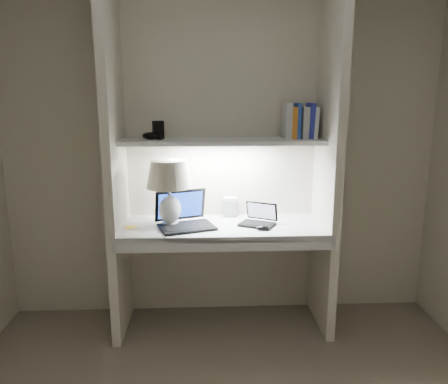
{
  "coord_description": "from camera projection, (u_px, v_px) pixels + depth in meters",
  "views": [
    {
      "loc": [
        -0.13,
        -1.73,
        1.66
      ],
      "look_at": [
        -0.0,
        1.05,
        1.05
      ],
      "focal_mm": 35.0,
      "sensor_mm": 36.0,
      "label": 1
    }
  ],
  "objects": [
    {
      "name": "back_wall",
      "position": [
        221.0,
        152.0,
        3.25
      ],
      "size": [
        3.2,
        0.01,
        2.5
      ],
      "primitive_type": "cube",
      "color": "beige",
      "rests_on": "floor"
    },
    {
      "name": "alcove_panel_left",
      "position": [
        115.0,
        158.0,
        2.94
      ],
      "size": [
        0.06,
        0.55,
        2.5
      ],
      "primitive_type": "cube",
      "color": "beige",
      "rests_on": "floor"
    },
    {
      "name": "alcove_panel_right",
      "position": [
        328.0,
        157.0,
        3.01
      ],
      "size": [
        0.06,
        0.55,
        2.5
      ],
      "primitive_type": "cube",
      "color": "beige",
      "rests_on": "floor"
    },
    {
      "name": "desk",
      "position": [
        223.0,
        228.0,
        3.08
      ],
      "size": [
        1.4,
        0.55,
        0.04
      ],
      "primitive_type": "cube",
      "color": "white",
      "rests_on": "alcove_panel_left"
    },
    {
      "name": "desk_apron",
      "position": [
        225.0,
        244.0,
        2.84
      ],
      "size": [
        1.46,
        0.03,
        0.1
      ],
      "primitive_type": "cube",
      "color": "silver",
      "rests_on": "desk"
    },
    {
      "name": "shelf",
      "position": [
        222.0,
        141.0,
        3.05
      ],
      "size": [
        1.4,
        0.36,
        0.03
      ],
      "primitive_type": "cube",
      "color": "silver",
      "rests_on": "back_wall"
    },
    {
      "name": "strip_light",
      "position": [
        222.0,
        144.0,
        3.05
      ],
      "size": [
        0.6,
        0.04,
        0.02
      ],
      "primitive_type": "cube",
      "color": "white",
      "rests_on": "shelf"
    },
    {
      "name": "table_lamp",
      "position": [
        169.0,
        182.0,
        3.01
      ],
      "size": [
        0.31,
        0.31,
        0.46
      ],
      "color": "white",
      "rests_on": "desk"
    },
    {
      "name": "laptop_main",
      "position": [
        184.0,
        218.0,
        3.04
      ],
      "size": [
        0.45,
        0.41,
        0.24
      ],
      "rotation": [
        0.0,
        0.0,
        0.33
      ],
      "color": "black",
      "rests_on": "desk"
    },
    {
      "name": "laptop_netbook",
      "position": [
        259.0,
        219.0,
        3.08
      ],
      "size": [
        0.3,
        0.28,
        0.15
      ],
      "rotation": [
        0.0,
        0.0,
        -0.48
      ],
      "color": "black",
      "rests_on": "desk"
    },
    {
      "name": "speaker",
      "position": [
        230.0,
        207.0,
        3.29
      ],
      "size": [
        0.11,
        0.08,
        0.15
      ],
      "primitive_type": "cube",
      "rotation": [
        0.0,
        0.0,
        -0.09
      ],
      "color": "silver",
      "rests_on": "desk"
    },
    {
      "name": "mouse",
      "position": [
        262.0,
        228.0,
        2.96
      ],
      "size": [
        0.1,
        0.07,
        0.03
      ],
      "primitive_type": "ellipsoid",
      "rotation": [
        0.0,
        0.0,
        -0.23
      ],
      "color": "black",
      "rests_on": "desk"
    },
    {
      "name": "cable_coil",
      "position": [
        256.0,
        224.0,
        3.07
      ],
      "size": [
        0.13,
        0.13,
        0.01
      ],
      "primitive_type": "torus",
      "rotation": [
        0.0,
        0.0,
        0.42
      ],
      "color": "black",
      "rests_on": "desk"
    },
    {
      "name": "sticky_note",
      "position": [
        131.0,
        227.0,
        3.02
      ],
      "size": [
        0.1,
        0.1,
        0.0
      ],
      "primitive_type": "cube",
      "rotation": [
        0.0,
        0.0,
        0.56
      ],
      "color": "yellow",
      "rests_on": "desk"
    },
    {
      "name": "book_row",
      "position": [
        300.0,
        122.0,
        3.09
      ],
      "size": [
        0.23,
        0.16,
        0.25
      ],
      "color": "silver",
      "rests_on": "shelf"
    },
    {
      "name": "shelf_box",
      "position": [
        158.0,
        130.0,
        3.07
      ],
      "size": [
        0.09,
        0.07,
        0.12
      ],
      "primitive_type": "cube",
      "rotation": [
        0.0,
        0.0,
        0.34
      ],
      "color": "black",
      "rests_on": "shelf"
    },
    {
      "name": "shelf_gadget",
      "position": [
        151.0,
        136.0,
        3.0
      ],
      "size": [
        0.13,
        0.11,
        0.05
      ],
      "primitive_type": "ellipsoid",
      "rotation": [
        0.0,
        0.0,
        -0.2
      ],
      "color": "black",
      "rests_on": "shelf"
    }
  ]
}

